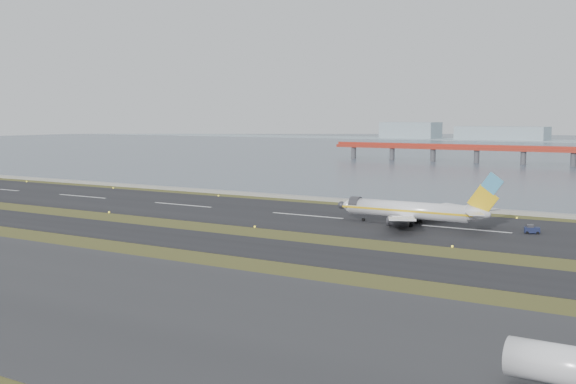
% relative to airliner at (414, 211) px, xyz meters
% --- Properties ---
extents(ground, '(1000.00, 1000.00, 0.00)m').
position_rel_airliner_xyz_m(ground, '(-28.47, -28.82, -3.46)').
color(ground, '#354217').
rests_on(ground, ground).
extents(apron_strip, '(1000.00, 50.00, 0.10)m').
position_rel_airliner_xyz_m(apron_strip, '(-28.47, -83.82, -3.41)').
color(apron_strip, '#2C2C2E').
rests_on(apron_strip, ground).
extents(taxiway_strip, '(1000.00, 18.00, 0.10)m').
position_rel_airliner_xyz_m(taxiway_strip, '(-28.47, -40.82, -3.41)').
color(taxiway_strip, black).
rests_on(taxiway_strip, ground).
extents(runway_strip, '(1000.00, 45.00, 0.10)m').
position_rel_airliner_xyz_m(runway_strip, '(-28.47, 1.18, -3.41)').
color(runway_strip, black).
rests_on(runway_strip, ground).
extents(seawall, '(1000.00, 2.50, 1.00)m').
position_rel_airliner_xyz_m(seawall, '(-28.47, 31.18, -2.96)').
color(seawall, gray).
rests_on(seawall, ground).
extents(red_pier, '(260.00, 5.00, 10.20)m').
position_rel_airliner_xyz_m(red_pier, '(-8.47, 221.18, 3.82)').
color(red_pier, '#A52B1C').
rests_on(red_pier, ground).
extents(airliner, '(38.52, 32.89, 12.80)m').
position_rel_airliner_xyz_m(airliner, '(0.00, 0.00, 0.00)').
color(airliner, white).
rests_on(airliner, ground).
extents(pushback_tug, '(3.47, 2.70, 1.96)m').
position_rel_airliner_xyz_m(pushback_tug, '(25.12, 2.65, -2.51)').
color(pushback_tug, '#161D3E').
rests_on(pushback_tug, ground).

